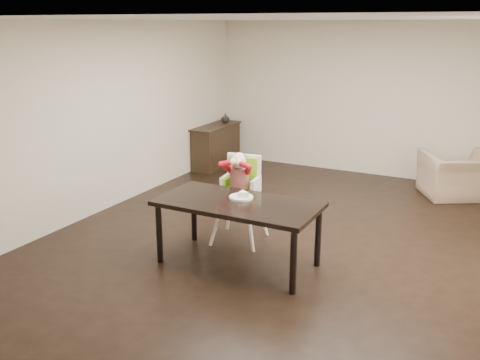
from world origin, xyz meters
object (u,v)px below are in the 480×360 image
object	(u,v)px
dining_table	(238,208)
sideboard	(216,146)
armchair	(460,168)
high_chair	(240,179)

from	to	relation	value
dining_table	sideboard	distance (m)	4.40
sideboard	armchair	bearing A→B (deg)	1.32
armchair	sideboard	distance (m)	4.35
dining_table	high_chair	distance (m)	0.73
dining_table	sideboard	xyz separation A→B (m)	(-2.39, 3.68, -0.27)
high_chair	armchair	xyz separation A→B (m)	(2.26, 3.13, -0.34)
high_chair	sideboard	bearing A→B (deg)	117.37
dining_table	sideboard	size ratio (longest dim) A/B	1.43
high_chair	armchair	distance (m)	3.88
dining_table	high_chair	size ratio (longest dim) A/B	1.57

